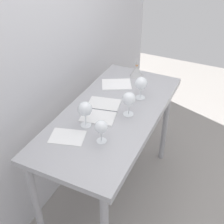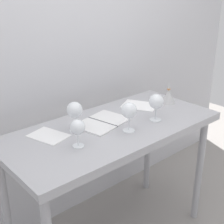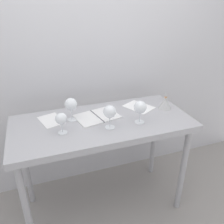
{
  "view_description": "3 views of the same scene",
  "coord_description": "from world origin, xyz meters",
  "px_view_note": "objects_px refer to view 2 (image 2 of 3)",
  "views": [
    {
      "loc": [
        -1.57,
        -0.75,
        2.12
      ],
      "look_at": [
        -0.04,
        -0.03,
        0.93
      ],
      "focal_mm": 47.27,
      "sensor_mm": 36.0,
      "label": 1
    },
    {
      "loc": [
        -1.19,
        -1.36,
        1.73
      ],
      "look_at": [
        0.03,
        0.04,
        0.97
      ],
      "focal_mm": 50.97,
      "sensor_mm": 36.0,
      "label": 2
    },
    {
      "loc": [
        -0.46,
        -1.54,
        1.77
      ],
      "look_at": [
        0.07,
        -0.03,
        0.98
      ],
      "focal_mm": 37.33,
      "sensor_mm": 36.0,
      "label": 3
    }
  ],
  "objects_px": {
    "tasting_sheet_upper": "(48,136)",
    "decanter_funnel": "(168,96)",
    "wine_glass_near_right": "(156,102)",
    "wine_glass_far_left": "(75,111)",
    "tasting_sheet_lower": "(139,105)",
    "open_notebook": "(102,122)",
    "wine_glass_near_left": "(78,128)",
    "wine_glass_near_center": "(129,111)"
  },
  "relations": [
    {
      "from": "wine_glass_near_left",
      "to": "wine_glass_far_left",
      "type": "distance_m",
      "value": 0.2
    },
    {
      "from": "wine_glass_near_right",
      "to": "open_notebook",
      "type": "height_order",
      "value": "wine_glass_near_right"
    },
    {
      "from": "open_notebook",
      "to": "tasting_sheet_lower",
      "type": "distance_m",
      "value": 0.4
    },
    {
      "from": "wine_glass_far_left",
      "to": "decanter_funnel",
      "type": "distance_m",
      "value": 0.8
    },
    {
      "from": "tasting_sheet_upper",
      "to": "decanter_funnel",
      "type": "bearing_deg",
      "value": -22.07
    },
    {
      "from": "wine_glass_near_center",
      "to": "decanter_funnel",
      "type": "xyz_separation_m",
      "value": [
        0.56,
        0.16,
        -0.08
      ]
    },
    {
      "from": "tasting_sheet_lower",
      "to": "wine_glass_near_right",
      "type": "bearing_deg",
      "value": -142.1
    },
    {
      "from": "tasting_sheet_lower",
      "to": "decanter_funnel",
      "type": "bearing_deg",
      "value": -53.79
    },
    {
      "from": "wine_glass_near_right",
      "to": "tasting_sheet_upper",
      "type": "bearing_deg",
      "value": 158.23
    },
    {
      "from": "wine_glass_near_center",
      "to": "wine_glass_near_left",
      "type": "bearing_deg",
      "value": 173.23
    },
    {
      "from": "wine_glass_near_left",
      "to": "tasting_sheet_lower",
      "type": "relative_size",
      "value": 0.65
    },
    {
      "from": "open_notebook",
      "to": "wine_glass_near_left",
      "type": "bearing_deg",
      "value": -164.7
    },
    {
      "from": "wine_glass_near_left",
      "to": "wine_glass_far_left",
      "type": "bearing_deg",
      "value": 59.35
    },
    {
      "from": "wine_glass_near_center",
      "to": "wine_glass_near_left",
      "type": "height_order",
      "value": "wine_glass_near_center"
    },
    {
      "from": "wine_glass_near_right",
      "to": "wine_glass_far_left",
      "type": "xyz_separation_m",
      "value": [
        -0.48,
        0.21,
        0.01
      ]
    },
    {
      "from": "wine_glass_near_left",
      "to": "open_notebook",
      "type": "xyz_separation_m",
      "value": [
        0.3,
        0.16,
        -0.11
      ]
    },
    {
      "from": "wine_glass_far_left",
      "to": "wine_glass_near_right",
      "type": "bearing_deg",
      "value": -23.31
    },
    {
      "from": "wine_glass_far_left",
      "to": "tasting_sheet_upper",
      "type": "xyz_separation_m",
      "value": [
        -0.16,
        0.05,
        -0.13
      ]
    },
    {
      "from": "wine_glass_near_right",
      "to": "decanter_funnel",
      "type": "xyz_separation_m",
      "value": [
        0.32,
        0.16,
        -0.07
      ]
    },
    {
      "from": "open_notebook",
      "to": "tasting_sheet_upper",
      "type": "distance_m",
      "value": 0.36
    },
    {
      "from": "wine_glass_near_right",
      "to": "wine_glass_far_left",
      "type": "relative_size",
      "value": 0.96
    },
    {
      "from": "wine_glass_near_left",
      "to": "wine_glass_near_right",
      "type": "relative_size",
      "value": 0.88
    },
    {
      "from": "wine_glass_near_left",
      "to": "decanter_funnel",
      "type": "height_order",
      "value": "same"
    },
    {
      "from": "wine_glass_far_left",
      "to": "decanter_funnel",
      "type": "relative_size",
      "value": 1.18
    },
    {
      "from": "tasting_sheet_upper",
      "to": "decanter_funnel",
      "type": "xyz_separation_m",
      "value": [
        0.96,
        -0.1,
        0.05
      ]
    },
    {
      "from": "tasting_sheet_upper",
      "to": "tasting_sheet_lower",
      "type": "xyz_separation_m",
      "value": [
        0.75,
        -0.0,
        0.0
      ]
    },
    {
      "from": "tasting_sheet_upper",
      "to": "tasting_sheet_lower",
      "type": "distance_m",
      "value": 0.75
    },
    {
      "from": "tasting_sheet_lower",
      "to": "decanter_funnel",
      "type": "height_order",
      "value": "decanter_funnel"
    },
    {
      "from": "wine_glass_near_left",
      "to": "tasting_sheet_upper",
      "type": "xyz_separation_m",
      "value": [
        -0.06,
        0.22,
        -0.11
      ]
    },
    {
      "from": "wine_glass_near_center",
      "to": "tasting_sheet_upper",
      "type": "height_order",
      "value": "wine_glass_near_center"
    },
    {
      "from": "wine_glass_near_right",
      "to": "tasting_sheet_upper",
      "type": "distance_m",
      "value": 0.7
    },
    {
      "from": "wine_glass_near_right",
      "to": "tasting_sheet_upper",
      "type": "height_order",
      "value": "wine_glass_near_right"
    },
    {
      "from": "decanter_funnel",
      "to": "wine_glass_near_left",
      "type": "bearing_deg",
      "value": -172.57
    },
    {
      "from": "wine_glass_near_right",
      "to": "wine_glass_far_left",
      "type": "bearing_deg",
      "value": 156.69
    },
    {
      "from": "wine_glass_near_center",
      "to": "tasting_sheet_lower",
      "type": "height_order",
      "value": "wine_glass_near_center"
    },
    {
      "from": "wine_glass_near_center",
      "to": "wine_glass_near_right",
      "type": "height_order",
      "value": "wine_glass_near_center"
    },
    {
      "from": "wine_glass_near_center",
      "to": "wine_glass_near_left",
      "type": "distance_m",
      "value": 0.34
    },
    {
      "from": "wine_glass_far_left",
      "to": "tasting_sheet_upper",
      "type": "bearing_deg",
      "value": 163.17
    },
    {
      "from": "tasting_sheet_upper",
      "to": "open_notebook",
      "type": "bearing_deg",
      "value": -25.9
    },
    {
      "from": "tasting_sheet_upper",
      "to": "tasting_sheet_lower",
      "type": "height_order",
      "value": "same"
    },
    {
      "from": "wine_glass_near_center",
      "to": "tasting_sheet_lower",
      "type": "distance_m",
      "value": 0.46
    },
    {
      "from": "open_notebook",
      "to": "tasting_sheet_upper",
      "type": "xyz_separation_m",
      "value": [
        -0.36,
        0.06,
        -0.0
      ]
    }
  ]
}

